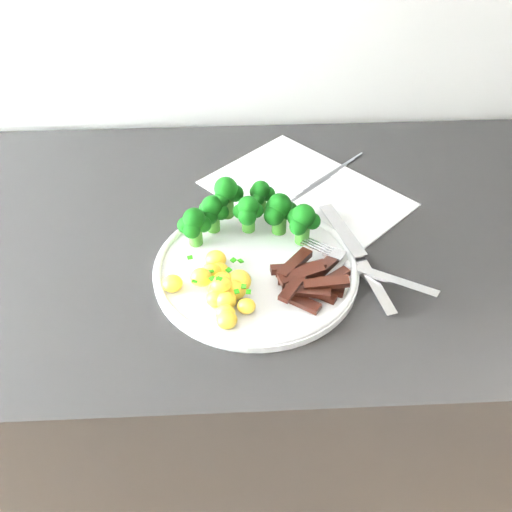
{
  "coord_description": "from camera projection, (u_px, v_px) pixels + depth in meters",
  "views": [
    {
      "loc": [
        -0.21,
        1.01,
        1.48
      ],
      "look_at": [
        -0.18,
        1.58,
        0.95
      ],
      "focal_mm": 40.65,
      "sensor_mm": 36.0,
      "label": 1
    }
  ],
  "objects": [
    {
      "name": "potatoes",
      "position": [
        220.0,
        285.0,
        0.74
      ],
      "size": [
        0.12,
        0.13,
        0.04
      ],
      "color": "#F9C248",
      "rests_on": "plate"
    },
    {
      "name": "plate",
      "position": [
        256.0,
        268.0,
        0.79
      ],
      "size": [
        0.28,
        0.28,
        0.02
      ],
      "color": "white",
      "rests_on": "counter"
    },
    {
      "name": "counter",
      "position": [
        299.0,
        408.0,
        1.17
      ],
      "size": [
        2.47,
        0.62,
        0.92
      ],
      "color": "black",
      "rests_on": "ground"
    },
    {
      "name": "recipe_paper",
      "position": [
        306.0,
        193.0,
        0.93
      ],
      "size": [
        0.35,
        0.36,
        0.0
      ],
      "color": "silver",
      "rests_on": "counter"
    },
    {
      "name": "fork",
      "position": [
        370.0,
        270.0,
        0.77
      ],
      "size": [
        0.17,
        0.13,
        0.02
      ],
      "color": "silver",
      "rests_on": "plate"
    },
    {
      "name": "knife",
      "position": [
        364.0,
        269.0,
        0.79
      ],
      "size": [
        0.07,
        0.23,
        0.02
      ],
      "color": "silver",
      "rests_on": "plate"
    },
    {
      "name": "beef_strips",
      "position": [
        308.0,
        280.0,
        0.75
      ],
      "size": [
        0.11,
        0.11,
        0.03
      ],
      "color": "black",
      "rests_on": "plate"
    },
    {
      "name": "broccoli",
      "position": [
        247.0,
        210.0,
        0.81
      ],
      "size": [
        0.2,
        0.1,
        0.07
      ],
      "color": "#276018",
      "rests_on": "plate"
    }
  ]
}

